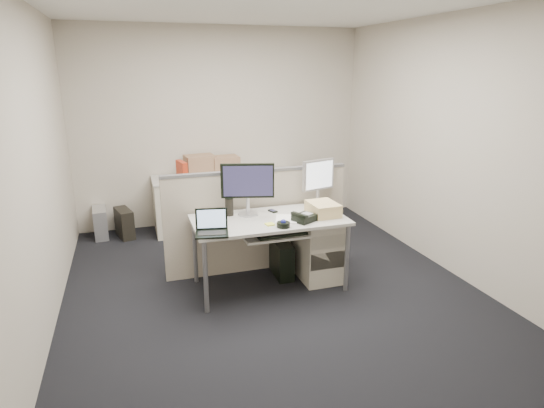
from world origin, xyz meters
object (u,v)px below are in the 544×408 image
object	(u,v)px
desk	(269,225)
laptop	(212,223)
desk_phone	(304,218)
monitor_main	(248,189)

from	to	relation	value
desk	laptop	size ratio (longest dim) A/B	5.22
desk	desk_phone	world-z (taller)	desk_phone
laptop	desk_phone	size ratio (longest dim) A/B	1.40
monitor_main	laptop	distance (m)	0.66
laptop	desk_phone	distance (m)	0.93
desk_phone	desk	bearing A→B (deg)	121.52
desk	desk_phone	bearing A→B (deg)	-30.96
desk	monitor_main	world-z (taller)	monitor_main
monitor_main	laptop	bearing A→B (deg)	-119.71
monitor_main	desk_phone	xyz separation A→B (m)	(0.47, -0.36, -0.23)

